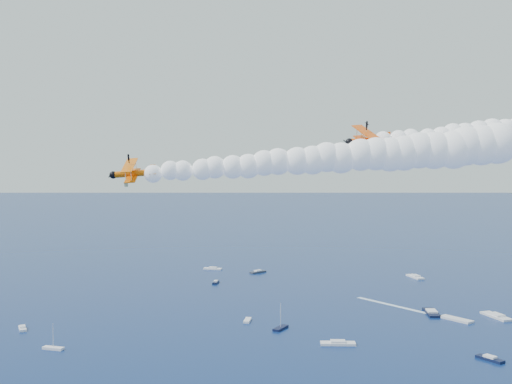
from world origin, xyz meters
The scene contains 4 objects.
biplane_lead centered at (15.93, 30.96, 56.55)m, with size 8.35×9.36×5.64m, color #E74B04, non-canonical shape.
biplane_trail centered at (-14.49, 4.22, 51.02)m, with size 7.65×8.58×5.17m, color orange, non-canonical shape.
smoke_trail_trail centered at (12.30, 20.98, 53.44)m, with size 55.42×37.28×11.77m, color white, non-canonical shape.
spectator_boats centered at (0.62, 113.09, 0.35)m, with size 244.11×185.57×0.70m.
Camera 1 is at (53.01, -75.51, 53.38)m, focal length 44.40 mm.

